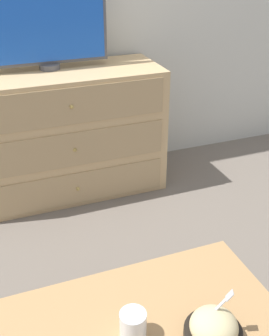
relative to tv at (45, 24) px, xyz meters
The scene contains 5 objects.
ground_plane 1.13m from the tv, 100.27° to the left, with size 12.00×12.00×0.00m, color #70665B.
dresser 0.70m from the tv, 58.14° to the right, with size 1.26×0.52×0.84m.
tv is the anchor object (origin of this frame).
takeout_bowl 1.95m from the tv, 85.74° to the right, with size 0.19×0.19×0.18m.
drink_cup 1.86m from the tv, 93.32° to the right, with size 0.09×0.09×0.10m.
Camera 1 is at (-0.39, -2.81, 1.56)m, focal length 45.00 mm.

